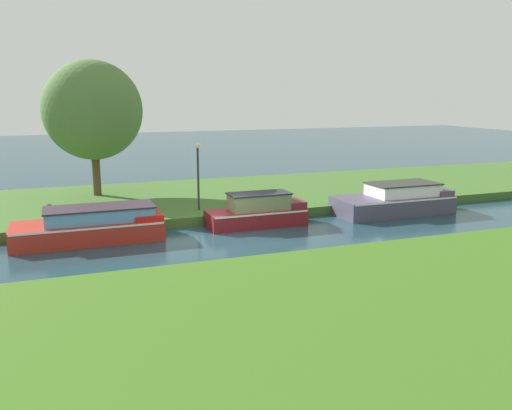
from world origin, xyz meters
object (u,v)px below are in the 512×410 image
object	(u,v)px
maroon_narrowboat	(258,212)
mooring_post_near	(259,203)
red_cruiser	(93,226)
lamp_post	(198,168)
slate_barge	(396,200)
mooring_post_far	(50,215)
willow_tree_left	(93,110)

from	to	relation	value
maroon_narrowboat	mooring_post_near	distance (m)	1.34
red_cruiser	lamp_post	xyz separation A→B (m)	(4.72, 2.20, 1.69)
slate_barge	mooring_post_far	xyz separation A→B (m)	(-15.17, 1.24, 0.24)
maroon_narrowboat	slate_barge	bearing A→B (deg)	0.00
maroon_narrowboat	mooring_post_near	xyz separation A→B (m)	(0.50, 1.24, 0.12)
red_cruiser	mooring_post_far	xyz separation A→B (m)	(-1.52, 1.24, 0.26)
slate_barge	willow_tree_left	bearing A→B (deg)	150.56
maroon_narrowboat	mooring_post_far	distance (m)	8.37
red_cruiser	lamp_post	size ratio (longest dim) A/B	1.84
lamp_post	red_cruiser	bearing A→B (deg)	-154.99
slate_barge	maroon_narrowboat	xyz separation A→B (m)	(-6.90, -0.00, -0.02)
slate_barge	mooring_post_far	size ratio (longest dim) A/B	6.20
maroon_narrowboat	mooring_post_near	bearing A→B (deg)	67.90
maroon_narrowboat	red_cruiser	size ratio (longest dim) A/B	0.76
mooring_post_far	red_cruiser	bearing A→B (deg)	-39.19
willow_tree_left	red_cruiser	bearing A→B (deg)	-95.76
slate_barge	mooring_post_near	world-z (taller)	slate_barge
lamp_post	slate_barge	bearing A→B (deg)	-13.87
red_cruiser	mooring_post_near	xyz separation A→B (m)	(7.25, 1.24, 0.12)
willow_tree_left	mooring_post_near	xyz separation A→B (m)	(6.52, -6.05, -3.99)
mooring_post_near	maroon_narrowboat	bearing A→B (deg)	-112.10
maroon_narrowboat	mooring_post_near	size ratio (longest dim) A/B	6.81
red_cruiser	mooring_post_near	world-z (taller)	red_cruiser
red_cruiser	mooring_post_near	bearing A→B (deg)	9.67
slate_barge	willow_tree_left	world-z (taller)	willow_tree_left
mooring_post_far	willow_tree_left	bearing A→B (deg)	69.59
maroon_narrowboat	lamp_post	xyz separation A→B (m)	(-2.03, 2.20, 1.69)
willow_tree_left	mooring_post_far	bearing A→B (deg)	-110.41
slate_barge	red_cruiser	xyz separation A→B (m)	(-13.65, -0.00, -0.02)
lamp_post	willow_tree_left	bearing A→B (deg)	128.11
mooring_post_near	mooring_post_far	size ratio (longest dim) A/B	0.69
mooring_post_near	mooring_post_far	world-z (taller)	mooring_post_far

